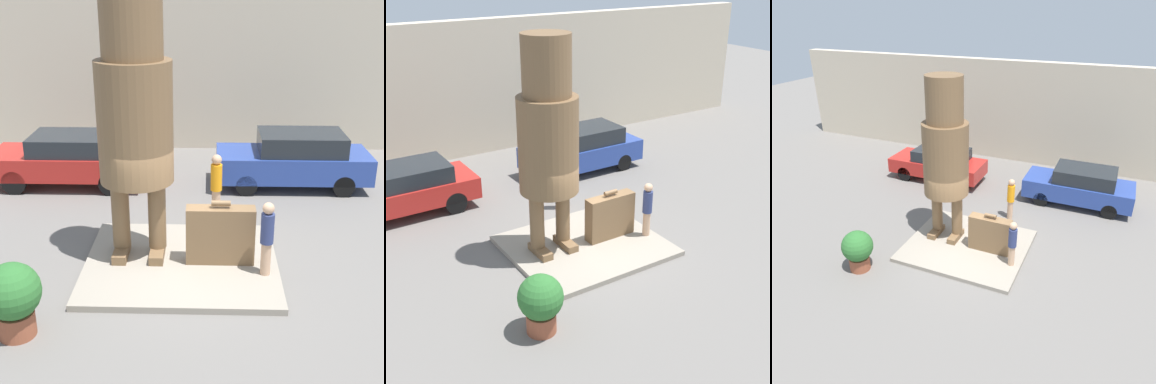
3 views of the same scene
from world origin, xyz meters
The scene contains 10 objects.
ground_plane centered at (0.00, 0.00, 0.00)m, with size 60.00×60.00×0.00m, color slate.
pedestal centered at (0.00, 0.00, 0.07)m, with size 4.02×3.52×0.13m.
building_backdrop centered at (0.00, 8.74, 2.55)m, with size 28.00×0.60×5.10m.
statue_figure centered at (-0.90, 0.28, 3.39)m, with size 1.50×1.50×5.56m.
giant_suitcase centered at (0.81, -0.02, 0.75)m, with size 1.41×0.38×1.38m.
tourist centered at (1.71, -0.50, 0.98)m, with size 0.26×0.26×1.55m.
parked_car_red centered at (-3.46, 4.71, 0.82)m, with size 4.40×1.79×1.52m.
parked_car_blue centered at (3.02, 4.77, 0.84)m, with size 4.34×1.73×1.61m.
planter_pot centered at (-2.68, -2.42, 0.75)m, with size 0.97×0.97×1.34m.
worker_hivis centered at (0.75, 2.48, 0.92)m, with size 0.28×0.28×1.68m.
Camera 2 is at (-6.94, -10.53, 7.33)m, focal length 50.00 mm.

